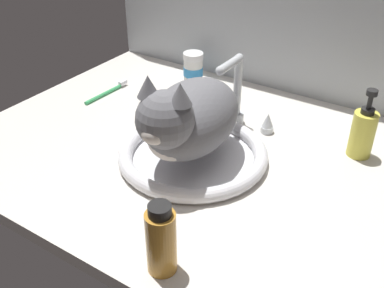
{
  "coord_description": "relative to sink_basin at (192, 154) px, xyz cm",
  "views": [
    {
      "loc": [
        46.04,
        -74.96,
        60.86
      ],
      "look_at": [
        -0.24,
        -4.09,
        7.0
      ],
      "focal_mm": 42.67,
      "sensor_mm": 36.0,
      "label": 1
    }
  ],
  "objects": [
    {
      "name": "countertop",
      "position": [
        0.24,
        4.09,
        -2.93
      ],
      "size": [
        110.06,
        79.24,
        3.0
      ],
      "primitive_type": "cube",
      "color": "silver",
      "rests_on": "ground"
    },
    {
      "name": "backsplash_wall",
      "position": [
        0.24,
        44.9,
        17.48
      ],
      "size": [
        110.06,
        2.4,
        43.83
      ],
      "primitive_type": "cube",
      "color": "#B2B7BC",
      "rests_on": "ground"
    },
    {
      "name": "sink_basin",
      "position": [
        0.0,
        0.0,
        0.0
      ],
      "size": [
        33.39,
        33.39,
        3.18
      ],
      "color": "white",
      "rests_on": "countertop"
    },
    {
      "name": "faucet",
      "position": [
        0.0,
        18.98,
        5.97
      ],
      "size": [
        21.17,
        11.98,
        18.53
      ],
      "color": "silver",
      "rests_on": "countertop"
    },
    {
      "name": "cat",
      "position": [
        0.19,
        -2.33,
        10.14
      ],
      "size": [
        19.42,
        40.13,
        20.63
      ],
      "color": "slate",
      "rests_on": "sink_basin"
    },
    {
      "name": "pill_bottle",
      "position": [
        -23.15,
        36.11,
        2.51
      ],
      "size": [
        5.99,
        5.99,
        8.49
      ],
      "color": "white",
      "rests_on": "countertop"
    },
    {
      "name": "amber_bottle",
      "position": [
        13.38,
        -29.44,
        4.89
      ],
      "size": [
        4.96,
        4.96,
        13.37
      ],
      "color": "gold",
      "rests_on": "countertop"
    },
    {
      "name": "soap_pump_bottle",
      "position": [
        30.68,
        22.28,
        4.39
      ],
      "size": [
        5.32,
        5.32,
        16.23
      ],
      "color": "#E5DB4C",
      "rests_on": "countertop"
    },
    {
      "name": "toothbrush",
      "position": [
        -38.25,
        14.52,
        -0.8
      ],
      "size": [
        1.83,
        16.26,
        1.7
      ],
      "color": "#3FB266",
      "rests_on": "countertop"
    }
  ]
}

